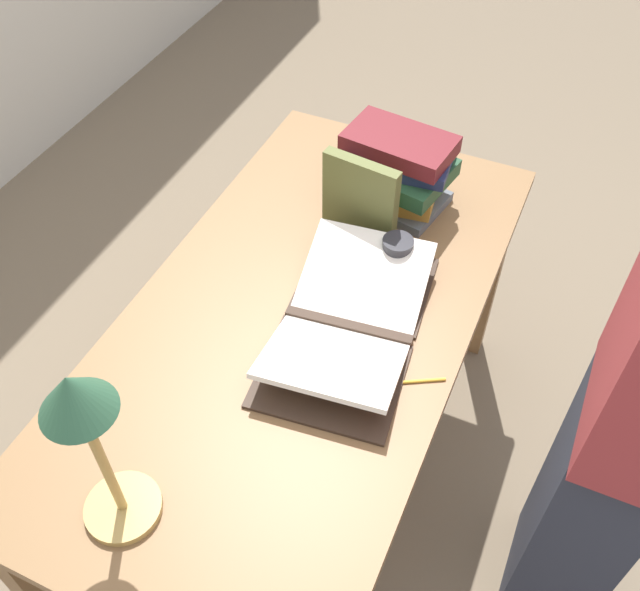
% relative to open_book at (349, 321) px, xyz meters
% --- Properties ---
extents(ground_plane, '(12.00, 12.00, 0.00)m').
position_rel_open_book_xyz_m(ground_plane, '(-0.00, 0.12, -0.77)').
color(ground_plane, '#70604C').
extents(reading_desk, '(1.49, 0.76, 0.75)m').
position_rel_open_book_xyz_m(reading_desk, '(-0.00, 0.12, -0.12)').
color(reading_desk, brown).
rests_on(reading_desk, ground_plane).
extents(open_book, '(0.58, 0.36, 0.09)m').
position_rel_open_book_xyz_m(open_book, '(0.00, 0.00, 0.00)').
color(open_book, '#38281E').
rests_on(open_book, reading_desk).
extents(book_stack_tall, '(0.25, 0.30, 0.21)m').
position_rel_open_book_xyz_m(book_stack_tall, '(0.46, 0.06, 0.08)').
color(book_stack_tall, slate).
rests_on(book_stack_tall, reading_desk).
extents(book_standing_upright, '(0.06, 0.20, 0.23)m').
position_rel_open_book_xyz_m(book_standing_upright, '(0.30, 0.10, 0.09)').
color(book_standing_upright, brown).
rests_on(book_standing_upright, reading_desk).
extents(reading_lamp, '(0.14, 0.14, 0.42)m').
position_rel_open_book_xyz_m(reading_lamp, '(-0.57, 0.21, 0.26)').
color(reading_lamp, tan).
rests_on(reading_lamp, reading_desk).
extents(coffee_mug, '(0.07, 0.10, 0.09)m').
position_rel_open_book_xyz_m(coffee_mug, '(0.23, -0.03, 0.02)').
color(coffee_mug, '#28282D').
rests_on(coffee_mug, reading_desk).
extents(pencil, '(0.08, 0.13, 0.01)m').
position_rel_open_book_xyz_m(pencil, '(-0.08, -0.18, -0.02)').
color(pencil, gold).
rests_on(pencil, reading_desk).
extents(person_reader, '(0.36, 0.22, 1.64)m').
position_rel_open_book_xyz_m(person_reader, '(-0.02, -0.62, 0.04)').
color(person_reader, '#2D3342').
rests_on(person_reader, ground_plane).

